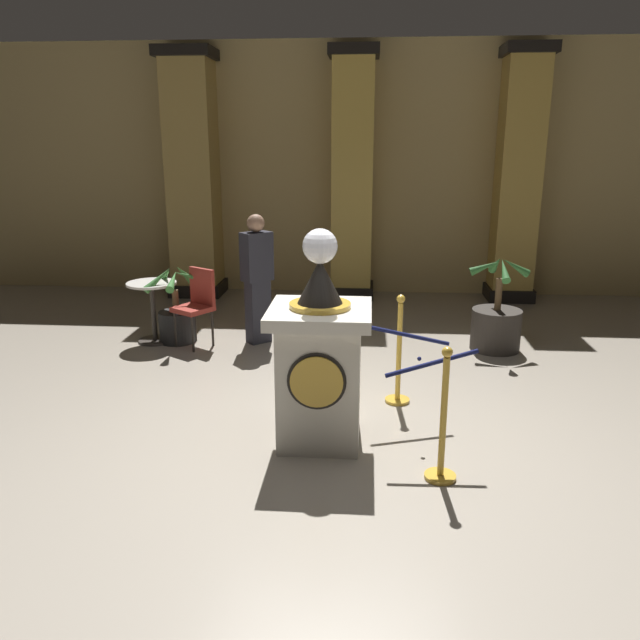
# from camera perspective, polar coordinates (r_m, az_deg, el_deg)

# --- Properties ---
(ground_plane) EXTENTS (12.87, 12.87, 0.00)m
(ground_plane) POSITION_cam_1_polar(r_m,az_deg,el_deg) (5.58, 1.21, -10.12)
(ground_plane) COLOR #9E9384
(back_wall) EXTENTS (12.87, 0.16, 3.99)m
(back_wall) POSITION_cam_1_polar(r_m,az_deg,el_deg) (10.49, 3.04, 13.39)
(back_wall) COLOR tan
(back_wall) RESTS_ON ground_plane
(pedestal_clock) EXTENTS (0.83, 0.83, 1.80)m
(pedestal_clock) POSITION_cam_1_polar(r_m,az_deg,el_deg) (5.16, -0.00, -3.73)
(pedestal_clock) COLOR beige
(pedestal_clock) RESTS_ON ground_plane
(stanchion_near) EXTENTS (0.24, 0.24, 1.05)m
(stanchion_near) POSITION_cam_1_polar(r_m,az_deg,el_deg) (4.79, 11.09, -10.13)
(stanchion_near) COLOR gold
(stanchion_near) RESTS_ON ground_plane
(stanchion_far) EXTENTS (0.24, 0.24, 1.08)m
(stanchion_far) POSITION_cam_1_polar(r_m,az_deg,el_deg) (6.09, 7.16, -4.09)
(stanchion_far) COLOR gold
(stanchion_far) RESTS_ON ground_plane
(velvet_rope) EXTENTS (0.86, 0.89, 0.22)m
(velvet_rope) POSITION_cam_1_polar(r_m,az_deg,el_deg) (5.28, 9.07, -2.60)
(velvet_rope) COLOR #141947
(column_left) EXTENTS (0.87, 0.87, 3.83)m
(column_left) POSITION_cam_1_polar(r_m,az_deg,el_deg) (10.48, -11.44, 12.60)
(column_left) COLOR black
(column_left) RESTS_ON ground_plane
(column_right) EXTENTS (0.74, 0.74, 3.83)m
(column_right) POSITION_cam_1_polar(r_m,az_deg,el_deg) (10.34, 17.55, 12.15)
(column_right) COLOR black
(column_right) RESTS_ON ground_plane
(column_centre_rear) EXTENTS (0.76, 0.76, 3.83)m
(column_centre_rear) POSITION_cam_1_polar(r_m,az_deg,el_deg) (10.09, 2.97, 12.77)
(column_centre_rear) COLOR black
(column_centre_rear) RESTS_ON ground_plane
(potted_palm_left) EXTENTS (0.76, 0.82, 1.02)m
(potted_palm_left) POSITION_cam_1_polar(r_m,az_deg,el_deg) (8.08, -12.92, 0.35)
(potted_palm_left) COLOR black
(potted_palm_left) RESTS_ON ground_plane
(potted_palm_right) EXTENTS (0.73, 0.72, 1.17)m
(potted_palm_right) POSITION_cam_1_polar(r_m,az_deg,el_deg) (7.88, 15.73, -0.41)
(potted_palm_right) COLOR #2D2823
(potted_palm_right) RESTS_ON ground_plane
(bystander_guest) EXTENTS (0.41, 0.41, 1.61)m
(bystander_guest) POSITION_cam_1_polar(r_m,az_deg,el_deg) (7.78, -5.74, 3.99)
(bystander_guest) COLOR #26262D
(bystander_guest) RESTS_ON ground_plane
(cafe_table) EXTENTS (0.61, 0.61, 0.77)m
(cafe_table) POSITION_cam_1_polar(r_m,az_deg,el_deg) (8.11, -14.96, 1.42)
(cafe_table) COLOR #332D28
(cafe_table) RESTS_ON ground_plane
(cafe_chair_red) EXTENTS (0.55, 0.55, 0.96)m
(cafe_chair_red) POSITION_cam_1_polar(r_m,az_deg,el_deg) (7.84, -11.12, 1.76)
(cafe_chair_red) COLOR black
(cafe_chair_red) RESTS_ON ground_plane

